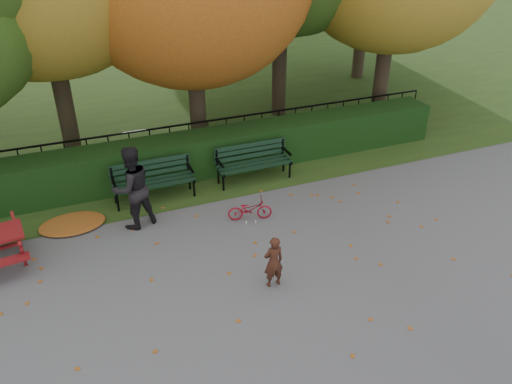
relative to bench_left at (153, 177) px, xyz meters
name	(u,v)px	position (x,y,z in m)	size (l,w,h in m)	color
ground	(273,282)	(1.30, -3.70, -0.52)	(90.00, 90.00, 0.00)	slate
grass_strip	(132,72)	(1.30, 10.30, -0.51)	(90.00, 90.00, 0.00)	#253D18
hedge	(199,154)	(1.30, 0.80, -0.02)	(13.00, 0.90, 1.00)	black
iron_fence	(190,141)	(1.30, 1.60, 0.02)	(14.00, 0.04, 1.02)	black
bench_left	(153,177)	(0.00, 0.00, 0.00)	(1.80, 0.57, 0.88)	black
bench_right	(253,160)	(2.40, 0.00, 0.00)	(1.80, 0.57, 0.88)	black
leaf_pile	(72,224)	(-1.83, -0.50, -0.47)	(1.34, 0.92, 0.09)	brown
leaf_scatter	(267,271)	(1.30, -3.40, -0.51)	(9.00, 5.70, 0.01)	brown
child	(274,262)	(1.26, -3.77, -0.02)	(0.36, 0.24, 0.99)	#402014
adult	(132,188)	(-0.58, -0.97, 0.36)	(0.85, 0.67, 1.76)	black
bicycle	(250,209)	(1.67, -1.65, -0.28)	(0.32, 0.93, 0.49)	maroon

